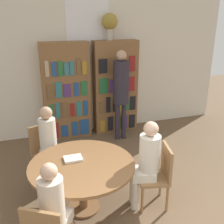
{
  "coord_description": "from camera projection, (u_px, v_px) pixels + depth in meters",
  "views": [
    {
      "loc": [
        -1.32,
        -1.61,
        2.5
      ],
      "look_at": [
        -0.06,
        2.15,
        1.05
      ],
      "focal_mm": 42.0,
      "sensor_mm": 36.0,
      "label": 1
    }
  ],
  "objects": [
    {
      "name": "flower_vase",
      "position": [
        110.0,
        23.0,
        5.34
      ],
      "size": [
        0.33,
        0.33,
        0.54
      ],
      "color": "#B7AD9E",
      "rests_on": "bookshelf_right"
    },
    {
      "name": "bookshelf_left",
      "position": [
        66.0,
        92.0,
        5.51
      ],
      "size": [
        0.97,
        0.34,
        2.04
      ],
      "color": "brown",
      "rests_on": "ground_plane"
    },
    {
      "name": "chair_far_side",
      "position": [
        158.0,
        173.0,
        3.56
      ],
      "size": [
        0.48,
        0.48,
        0.89
      ],
      "rotation": [
        0.0,
        0.0,
        1.34
      ],
      "color": "olive",
      "rests_on": "ground_plane"
    },
    {
      "name": "reading_table",
      "position": [
        82.0,
        170.0,
        3.43
      ],
      "size": [
        1.38,
        1.38,
        0.71
      ],
      "color": "brown",
      "rests_on": "ground_plane"
    },
    {
      "name": "seated_reader_left",
      "position": [
        50.0,
        141.0,
        3.99
      ],
      "size": [
        0.36,
        0.4,
        1.25
      ],
      "rotation": [
        0.0,
        0.0,
        -2.74
      ],
      "color": "beige",
      "rests_on": "ground_plane"
    },
    {
      "name": "seated_reader_back",
      "position": [
        55.0,
        208.0,
        2.63
      ],
      "size": [
        0.38,
        0.4,
        1.23
      ],
      "rotation": [
        0.0,
        0.0,
        -0.54
      ],
      "color": "beige",
      "rests_on": "ground_plane"
    },
    {
      "name": "wall_back",
      "position": [
        89.0,
        65.0,
        5.68
      ],
      "size": [
        6.4,
        0.07,
        3.0
      ],
      "color": "beige",
      "rests_on": "ground_plane"
    },
    {
      "name": "open_book_on_table",
      "position": [
        73.0,
        159.0,
        3.48
      ],
      "size": [
        0.24,
        0.18,
        0.03
      ],
      "color": "silver",
      "rests_on": "reading_table"
    },
    {
      "name": "bookshelf_right",
      "position": [
        115.0,
        87.0,
        5.84
      ],
      "size": [
        0.97,
        0.34,
        2.04
      ],
      "color": "brown",
      "rests_on": "ground_plane"
    },
    {
      "name": "chair_left_side",
      "position": [
        45.0,
        149.0,
        4.19
      ],
      "size": [
        0.52,
        0.52,
        0.89
      ],
      "rotation": [
        0.0,
        0.0,
        -2.74
      ],
      "color": "olive",
      "rests_on": "ground_plane"
    },
    {
      "name": "seated_reader_right",
      "position": [
        146.0,
        159.0,
        3.47
      ],
      "size": [
        0.4,
        0.34,
        1.26
      ],
      "rotation": [
        0.0,
        0.0,
        1.34
      ],
      "color": "silver",
      "rests_on": "ground_plane"
    },
    {
      "name": "librarian_standing",
      "position": [
        121.0,
        86.0,
        5.32
      ],
      "size": [
        0.32,
        0.59,
        1.89
      ],
      "color": "#28232D",
      "rests_on": "ground_plane"
    }
  ]
}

